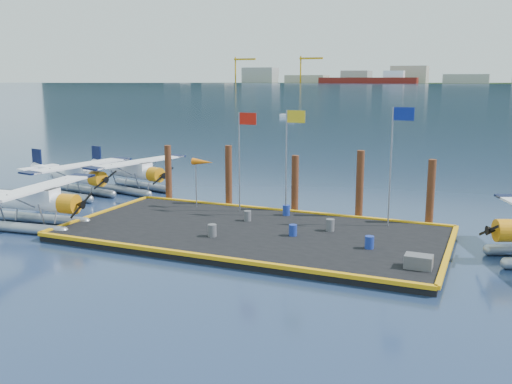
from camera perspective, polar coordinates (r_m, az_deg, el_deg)
ground at (r=30.66m, az=-0.36°, el=-4.58°), size 4000.00×4000.00×0.00m
dock at (r=30.60m, az=-0.36°, el=-4.22°), size 20.00×10.00×0.40m
dock_bumpers at (r=30.53m, az=-0.36°, el=-3.69°), size 20.25×10.25×0.18m
seaplane_a at (r=34.52m, az=-21.29°, el=-1.13°), size 8.32×9.18×3.25m
seaplane_b at (r=42.85m, az=-17.49°, el=1.36°), size 8.17×8.92×3.15m
seaplane_c at (r=43.57m, az=-12.01°, el=1.80°), size 8.20×8.87×3.15m
drum_0 at (r=32.50m, az=-0.86°, el=-2.40°), size 0.41×0.41×0.58m
drum_1 at (r=29.52m, az=3.71°, el=-3.83°), size 0.42×0.42×0.59m
drum_2 at (r=27.83m, az=11.27°, el=-4.96°), size 0.43×0.43×0.61m
drum_3 at (r=29.41m, az=-4.41°, el=-3.85°), size 0.45×0.45×0.64m
drum_4 at (r=30.64m, az=7.42°, el=-3.29°), size 0.45×0.45×0.64m
drum_5 at (r=33.86m, az=3.05°, el=-1.83°), size 0.43×0.43×0.61m
crate at (r=25.53m, az=15.95°, el=-6.71°), size 1.16×0.77×0.58m
flagpole_red at (r=34.12m, az=-1.37°, el=4.58°), size 1.14×0.08×6.00m
flagpole_yellow at (r=32.99m, az=3.39°, el=4.54°), size 1.14×0.08×6.20m
flagpole_blue at (r=31.48m, az=13.74°, el=4.22°), size 1.14×0.08×6.50m
windsock at (r=35.48m, az=-5.39°, el=2.90°), size 1.40×0.44×3.12m
piling_0 at (r=38.77m, az=-8.75°, el=1.69°), size 0.44×0.44×4.00m
piling_1 at (r=36.61m, az=-2.75°, el=1.41°), size 0.44×0.44×4.20m
piling_2 at (r=34.95m, az=3.91°, el=0.58°), size 0.44×0.44×3.80m
piling_3 at (r=33.83m, az=10.33°, el=0.49°), size 0.44×0.44×4.30m
piling_4 at (r=33.23m, az=17.05°, el=-0.28°), size 0.44×0.44×4.00m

